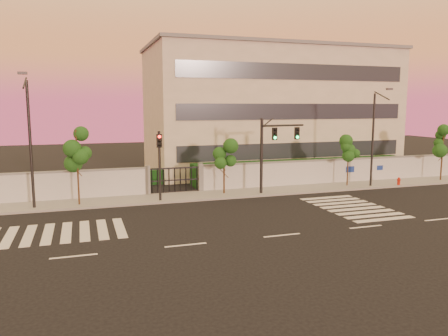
{
  "coord_description": "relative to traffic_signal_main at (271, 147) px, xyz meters",
  "views": [
    {
      "loc": [
        -9.47,
        -19.41,
        6.51
      ],
      "look_at": [
        -1.12,
        6.0,
        2.69
      ],
      "focal_mm": 35.0,
      "sensor_mm": 36.0,
      "label": 1
    }
  ],
  "objects": [
    {
      "name": "street_tree_f",
      "position": [
        16.34,
        0.46,
        -0.06
      ],
      "size": [
        1.59,
        1.27,
        4.74
      ],
      "color": "#382314",
      "rests_on": "ground"
    },
    {
      "name": "road_markings",
      "position": [
        -5.26,
        -5.94,
        -3.54
      ],
      "size": [
        57.0,
        7.62,
        0.02
      ],
      "color": "silver",
      "rests_on": "ground"
    },
    {
      "name": "ground",
      "position": [
        -3.68,
        -9.7,
        -3.55
      ],
      "size": [
        120.0,
        120.0,
        0.0
      ],
      "primitive_type": "plane",
      "color": "black",
      "rests_on": "ground"
    },
    {
      "name": "traffic_signal_main",
      "position": [
        0.0,
        0.0,
        0.0
      ],
      "size": [
        3.55,
        0.55,
        5.62
      ],
      "rotation": [
        0.0,
        0.0,
        0.12
      ],
      "color": "black",
      "rests_on": "ground"
    },
    {
      "name": "sidewalk",
      "position": [
        -3.68,
        0.8,
        -3.48
      ],
      "size": [
        60.0,
        3.0,
        0.15
      ],
      "primitive_type": "cube",
      "color": "gray",
      "rests_on": "ground"
    },
    {
      "name": "institutional_building",
      "position": [
        5.32,
        12.29,
        2.6
      ],
      "size": [
        24.4,
        12.4,
        12.25
      ],
      "color": "beige",
      "rests_on": "ground"
    },
    {
      "name": "streetlight_west",
      "position": [
        -16.14,
        0.06,
        1.0
      ],
      "size": [
        0.5,
        2.03,
        8.42
      ],
      "color": "black",
      "rests_on": "ground"
    },
    {
      "name": "street_tree_e",
      "position": [
        7.13,
        0.73,
        -0.6
      ],
      "size": [
        1.3,
        1.03,
        4.01
      ],
      "color": "#382314",
      "rests_on": "ground"
    },
    {
      "name": "traffic_signal_secondary",
      "position": [
        -8.2,
        -0.18,
        -0.48
      ],
      "size": [
        0.38,
        0.35,
        4.85
      ],
      "rotation": [
        0.0,
        0.0,
        0.02
      ],
      "color": "black",
      "rests_on": "ground"
    },
    {
      "name": "hedge_row",
      "position": [
        -2.51,
        5.04,
        -2.74
      ],
      "size": [
        41.0,
        4.25,
        1.8
      ],
      "color": "#103715",
      "rests_on": "ground"
    },
    {
      "name": "street_tree_c",
      "position": [
        -13.42,
        0.27,
        0.11
      ],
      "size": [
        1.45,
        1.16,
        4.99
      ],
      "color": "#382314",
      "rests_on": "ground"
    },
    {
      "name": "fire_hydrant",
      "position": [
        11.21,
        -0.42,
        -3.17
      ],
      "size": [
        0.31,
        0.29,
        0.77
      ],
      "rotation": [
        0.0,
        0.0,
        0.3
      ],
      "color": "#AE1A0B",
      "rests_on": "ground"
    },
    {
      "name": "streetlight_east",
      "position": [
        8.81,
        -0.18,
        0.67
      ],
      "size": [
        0.47,
        1.88,
        7.81
      ],
      "color": "black",
      "rests_on": "ground"
    },
    {
      "name": "perimeter_wall",
      "position": [
        -3.58,
        2.3,
        -2.48
      ],
      "size": [
        60.0,
        0.36,
        2.2
      ],
      "color": "#B8BBC0",
      "rests_on": "ground"
    },
    {
      "name": "street_tree_d",
      "position": [
        -3.3,
        0.81,
        -0.71
      ],
      "size": [
        1.51,
        1.2,
        3.85
      ],
      "color": "#382314",
      "rests_on": "ground"
    }
  ]
}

